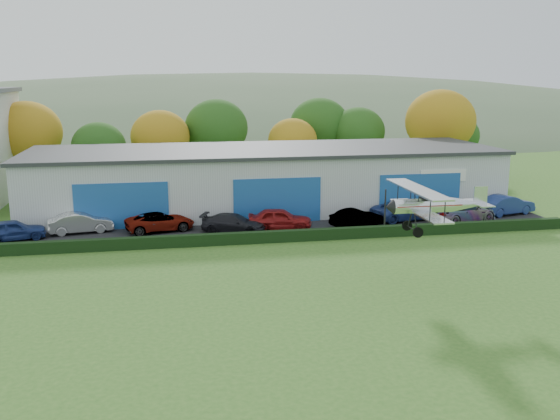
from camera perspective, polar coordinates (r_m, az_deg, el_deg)
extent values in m
plane|color=#31621F|center=(27.84, -2.17, -11.95)|extent=(300.00, 300.00, 0.00)
cube|color=black|center=(47.99, -2.38, -1.52)|extent=(48.00, 9.00, 0.05)
cube|color=black|center=(43.29, -1.46, -2.51)|extent=(46.00, 0.60, 0.80)
cube|color=#B2B7BC|center=(54.57, -1.40, 2.81)|extent=(40.00, 12.00, 5.00)
cube|color=#2D3033|center=(54.21, -1.41, 5.58)|extent=(40.60, 12.60, 0.30)
cube|color=#1E53A0|center=(48.16, -14.42, 0.32)|extent=(7.00, 0.12, 3.60)
cube|color=#1E53A0|center=(48.84, -0.24, 0.87)|extent=(7.00, 0.12, 3.60)
cube|color=#1E53A0|center=(52.33, 12.80, 1.32)|extent=(7.00, 0.12, 3.60)
cylinder|color=#3D2614|center=(67.20, -22.03, 2.90)|extent=(0.36, 0.36, 3.15)
ellipsoid|color=#B07615|center=(66.69, -22.34, 6.67)|extent=(6.84, 6.84, 6.16)
cylinder|color=#3D2614|center=(64.26, -16.22, 2.60)|extent=(0.36, 0.36, 2.45)
ellipsoid|color=#1E4C14|center=(63.80, -16.40, 5.67)|extent=(5.32, 5.32, 4.79)
cylinder|color=#3D2614|center=(65.90, -10.87, 3.25)|extent=(0.36, 0.36, 2.80)
ellipsoid|color=#B07615|center=(65.42, -11.01, 6.68)|extent=(6.08, 6.08, 5.47)
cylinder|color=#3D2614|center=(68.09, -5.81, 3.84)|extent=(0.36, 0.36, 3.15)
ellipsoid|color=#1E4C14|center=(67.59, -5.90, 7.57)|extent=(6.84, 6.84, 6.16)
cylinder|color=#3D2614|center=(67.34, 1.15, 3.50)|extent=(0.36, 0.36, 2.45)
ellipsoid|color=#B07615|center=(66.90, 1.16, 6.44)|extent=(5.32, 5.32, 4.79)
cylinder|color=#3D2614|center=(71.26, 7.14, 4.03)|extent=(0.36, 0.36, 2.80)
ellipsoid|color=#1E4C14|center=(70.82, 7.23, 7.21)|extent=(6.08, 6.08, 5.47)
cylinder|color=#3D2614|center=(70.44, 14.37, 3.94)|extent=(0.36, 0.36, 3.50)
ellipsoid|color=#B07615|center=(69.94, 14.59, 7.95)|extent=(7.60, 7.60, 6.84)
cylinder|color=#3D2614|center=(75.81, 15.83, 4.02)|extent=(0.36, 0.36, 2.45)
ellipsoid|color=#1E4C14|center=(75.42, 15.98, 6.62)|extent=(5.32, 5.32, 4.79)
cylinder|color=#3D2614|center=(72.04, 3.62, 4.33)|extent=(0.36, 0.36, 3.15)
ellipsoid|color=#1E4C14|center=(71.57, 3.67, 7.87)|extent=(6.84, 6.84, 6.16)
ellipsoid|color=#4C6642|center=(168.97, -2.53, 3.04)|extent=(320.00, 196.00, 56.00)
ellipsoid|color=#4C6642|center=(191.06, 18.81, 5.13)|extent=(240.00, 126.00, 36.00)
imported|color=navy|center=(47.53, -23.46, -1.70)|extent=(4.74, 2.91, 1.51)
imported|color=silver|center=(48.07, -17.94, -1.12)|extent=(4.86, 2.43, 1.53)
imported|color=gray|center=(47.12, -11.03, -1.07)|extent=(5.53, 3.53, 1.42)
imported|color=black|center=(45.97, -4.32, -1.23)|extent=(5.18, 3.54, 1.39)
imported|color=maroon|center=(46.64, -0.02, -0.84)|extent=(5.08, 2.71, 1.65)
imported|color=gray|center=(47.98, 7.12, -0.72)|extent=(4.46, 2.54, 1.39)
imported|color=navy|center=(50.96, 11.48, -0.03)|extent=(5.99, 3.74, 1.54)
imported|color=gray|center=(51.55, 16.55, -0.10)|extent=(6.03, 3.57, 1.64)
imported|color=navy|center=(55.24, 20.19, 0.46)|extent=(5.30, 3.01, 1.65)
cylinder|color=silver|center=(33.89, 13.05, 0.39)|extent=(3.32, 0.83, 0.78)
cone|color=silver|center=(34.99, 16.99, 0.54)|extent=(1.93, 0.81, 0.78)
cone|color=black|center=(33.22, 10.08, 0.28)|extent=(0.45, 0.79, 0.78)
cube|color=maroon|center=(33.99, 13.46, 0.48)|extent=(3.67, 0.85, 0.05)
cube|color=black|center=(33.99, 13.76, 1.02)|extent=(1.05, 0.54, 0.22)
cube|color=silver|center=(33.88, 12.76, -0.05)|extent=(1.18, 6.28, 0.09)
cube|color=silver|center=(33.59, 12.58, 1.90)|extent=(1.27, 6.63, 0.09)
cylinder|color=black|center=(31.57, 13.71, 0.12)|extent=(0.05, 0.05, 1.13)
cylinder|color=black|center=(31.89, 15.00, 0.17)|extent=(0.05, 0.05, 1.13)
cylinder|color=black|center=(35.68, 10.84, 1.61)|extent=(0.05, 0.05, 1.13)
cylinder|color=black|center=(35.96, 12.01, 1.65)|extent=(0.05, 0.05, 1.13)
cylinder|color=black|center=(33.37, 12.75, 1.29)|extent=(0.05, 0.19, 0.65)
cylinder|color=black|center=(33.92, 12.36, 1.48)|extent=(0.05, 0.19, 0.65)
cylinder|color=black|center=(33.52, 12.41, -1.00)|extent=(0.07, 0.61, 1.07)
cylinder|color=black|center=(34.18, 11.95, -0.73)|extent=(0.07, 0.61, 1.07)
cylinder|color=black|center=(33.97, 12.14, -1.72)|extent=(0.08, 1.65, 0.06)
cylinder|color=black|center=(33.27, 12.64, -2.04)|extent=(0.56, 0.13, 0.56)
cylinder|color=black|center=(34.67, 11.66, -1.42)|extent=(0.56, 0.13, 0.56)
cylinder|color=black|center=(35.30, 17.85, 0.22)|extent=(0.32, 0.06, 0.37)
cube|color=silver|center=(35.25, 17.88, 0.64)|extent=(0.82, 2.27, 0.05)
cube|color=silver|center=(35.21, 18.05, 1.33)|extent=(0.78, 0.06, 0.96)
cube|color=black|center=(33.14, 9.69, 0.27)|extent=(0.05, 0.11, 1.91)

